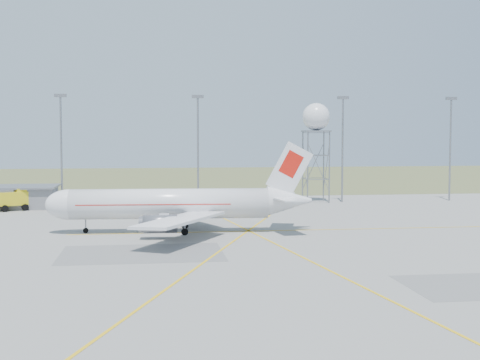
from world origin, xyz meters
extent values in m
plane|color=#969691|center=(0.00, 0.00, 0.00)|extent=(400.00, 400.00, 0.00)
cube|color=#525C33|center=(0.00, 140.00, 0.01)|extent=(400.00, 120.00, 0.03)
cube|color=slate|center=(-45.00, 64.00, 1.80)|extent=(18.00, 9.00, 3.60)
cube|color=gray|center=(-45.00, 64.00, 3.75)|extent=(19.00, 10.00, 0.30)
cylinder|color=gray|center=(-35.00, 66.00, 10.00)|extent=(0.36, 0.36, 20.00)
cube|color=gray|center=(-35.00, 66.00, 20.20)|extent=(2.20, 0.50, 0.60)
cylinder|color=gray|center=(-10.00, 66.00, 10.00)|extent=(0.36, 0.36, 20.00)
cube|color=gray|center=(-10.00, 66.00, 20.20)|extent=(2.20, 0.50, 0.60)
cylinder|color=gray|center=(18.00, 66.00, 10.00)|extent=(0.36, 0.36, 20.00)
cube|color=gray|center=(18.00, 66.00, 20.20)|extent=(2.20, 0.50, 0.60)
cylinder|color=gray|center=(40.00, 66.00, 10.00)|extent=(0.36, 0.36, 20.00)
cube|color=gray|center=(40.00, 66.00, 20.20)|extent=(2.20, 0.50, 0.60)
cylinder|color=silver|center=(-16.44, 30.60, 3.87)|extent=(26.65, 5.65, 4.07)
ellipsoid|color=silver|center=(-29.65, 31.39, 3.87)|extent=(6.74, 4.45, 4.07)
cube|color=black|center=(-30.87, 31.46, 4.48)|extent=(1.67, 2.33, 0.99)
cone|color=silver|center=(-0.20, 29.62, 4.17)|extent=(6.34, 4.43, 4.07)
cube|color=silver|center=(-0.20, 29.62, 8.44)|extent=(6.52, 0.70, 7.65)
cube|color=red|center=(0.01, 29.61, 9.16)|extent=(3.52, 0.56, 3.93)
cube|color=silver|center=(-0.51, 32.90, 4.68)|extent=(3.58, 5.78, 0.18)
cube|color=silver|center=(-0.90, 26.40, 4.68)|extent=(3.58, 5.78, 0.18)
cube|color=silver|center=(-14.37, 39.64, 2.85)|extent=(10.76, 16.91, 0.37)
cube|color=silver|center=(-15.47, 21.37, 2.85)|extent=(12.25, 16.58, 0.37)
cylinder|color=slate|center=(-17.11, 36.55, 1.93)|extent=(4.41, 2.59, 2.34)
cylinder|color=slate|center=(-17.81, 24.77, 1.93)|extent=(4.41, 2.59, 2.34)
cube|color=red|center=(-18.48, 30.72, 3.97)|extent=(20.56, 5.32, 0.12)
cylinder|color=black|center=(-27.62, 31.27, 0.46)|extent=(0.75, 0.75, 0.92)
cube|color=black|center=(-14.41, 30.47, 0.46)|extent=(1.38, 6.15, 0.92)
cylinder|color=gray|center=(-14.41, 30.47, 0.92)|extent=(0.26, 0.26, 1.83)
cylinder|color=gray|center=(10.80, 64.61, 6.88)|extent=(0.25, 0.25, 13.76)
cylinder|color=gray|center=(15.03, 64.61, 6.88)|extent=(0.25, 0.25, 13.76)
cylinder|color=gray|center=(15.03, 68.84, 6.88)|extent=(0.25, 0.25, 13.76)
cylinder|color=gray|center=(10.80, 68.84, 6.88)|extent=(0.25, 0.25, 13.76)
cube|color=gray|center=(12.91, 66.72, 13.76)|extent=(4.84, 4.84, 0.26)
sphere|color=silver|center=(12.91, 66.72, 16.52)|extent=(5.29, 5.29, 5.29)
cube|color=yellow|center=(-44.15, 59.28, 2.12)|extent=(9.98, 6.83, 2.33)
cube|color=yellow|center=(-41.07, 60.68, 3.07)|extent=(3.54, 3.75, 1.48)
cube|color=black|center=(-40.40, 60.99, 3.17)|extent=(1.23, 2.55, 1.06)
camera|label=1|loc=(-19.13, -59.29, 13.33)|focal=50.00mm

